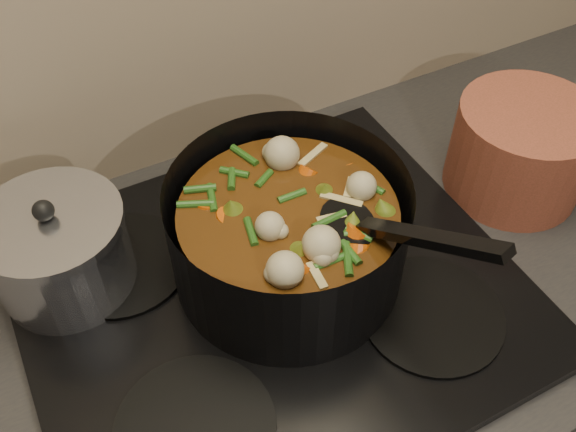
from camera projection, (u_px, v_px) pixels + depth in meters
name	position (u px, v px, depth m)	size (l,w,h in m)	color
stovetop	(272.00, 293.00, 0.84)	(0.62, 0.54, 0.03)	black
stockpot	(289.00, 235.00, 0.80)	(0.32, 0.39, 0.22)	black
saucepan	(60.00, 250.00, 0.80)	(0.18, 0.18, 0.15)	silver
terracotta_crock	(520.00, 150.00, 0.94)	(0.20, 0.20, 0.14)	#994432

